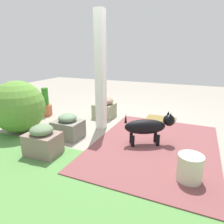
{
  "coord_description": "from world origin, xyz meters",
  "views": [
    {
      "loc": [
        -1.28,
        3.25,
        1.4
      ],
      "look_at": [
        0.1,
        0.08,
        0.35
      ],
      "focal_mm": 32.16,
      "sensor_mm": 36.0,
      "label": 1
    }
  ],
  "objects_px": {
    "stone_planter_nearest": "(104,107)",
    "dog": "(149,126)",
    "doormat": "(161,119)",
    "stone_planter_far": "(43,141)",
    "ceramic_urn": "(190,168)",
    "porch_pillar": "(101,73)",
    "terracotta_pot_tall": "(46,106)",
    "round_shrub": "(18,107)",
    "stone_planter_mid": "(68,127)"
  },
  "relations": [
    {
      "from": "stone_planter_nearest",
      "to": "stone_planter_far",
      "type": "xyz_separation_m",
      "value": [
        0.07,
        1.84,
        -0.03
      ]
    },
    {
      "from": "porch_pillar",
      "to": "stone_planter_mid",
      "type": "relative_size",
      "value": 4.4
    },
    {
      "from": "stone_planter_nearest",
      "to": "terracotta_pot_tall",
      "type": "height_order",
      "value": "terracotta_pot_tall"
    },
    {
      "from": "stone_planter_mid",
      "to": "doormat",
      "type": "bearing_deg",
      "value": -129.47
    },
    {
      "from": "porch_pillar",
      "to": "stone_planter_far",
      "type": "xyz_separation_m",
      "value": [
        0.29,
        1.25,
        -0.84
      ]
    },
    {
      "from": "terracotta_pot_tall",
      "to": "doormat",
      "type": "bearing_deg",
      "value": -163.56
    },
    {
      "from": "stone_planter_nearest",
      "to": "terracotta_pot_tall",
      "type": "xyz_separation_m",
      "value": [
        1.27,
        0.39,
        -0.0
      ]
    },
    {
      "from": "stone_planter_mid",
      "to": "doormat",
      "type": "height_order",
      "value": "stone_planter_mid"
    },
    {
      "from": "stone_planter_nearest",
      "to": "ceramic_urn",
      "type": "relative_size",
      "value": 1.44
    },
    {
      "from": "ceramic_urn",
      "to": "porch_pillar",
      "type": "bearing_deg",
      "value": -33.65
    },
    {
      "from": "stone_planter_nearest",
      "to": "stone_planter_far",
      "type": "distance_m",
      "value": 1.84
    },
    {
      "from": "round_shrub",
      "to": "terracotta_pot_tall",
      "type": "relative_size",
      "value": 1.46
    },
    {
      "from": "ceramic_urn",
      "to": "stone_planter_far",
      "type": "bearing_deg",
      "value": 4.85
    },
    {
      "from": "stone_planter_far",
      "to": "doormat",
      "type": "height_order",
      "value": "stone_planter_far"
    },
    {
      "from": "stone_planter_nearest",
      "to": "round_shrub",
      "type": "xyz_separation_m",
      "value": [
        1.05,
        1.33,
        0.23
      ]
    },
    {
      "from": "round_shrub",
      "to": "stone_planter_nearest",
      "type": "bearing_deg",
      "value": -128.2
    },
    {
      "from": "terracotta_pot_tall",
      "to": "ceramic_urn",
      "type": "distance_m",
      "value": 3.38
    },
    {
      "from": "stone_planter_mid",
      "to": "round_shrub",
      "type": "xyz_separation_m",
      "value": [
        0.95,
        0.11,
        0.27
      ]
    },
    {
      "from": "stone_planter_mid",
      "to": "stone_planter_far",
      "type": "xyz_separation_m",
      "value": [
        -0.02,
        0.63,
        0.02
      ]
    },
    {
      "from": "dog",
      "to": "doormat",
      "type": "relative_size",
      "value": 1.22
    },
    {
      "from": "stone_planter_nearest",
      "to": "dog",
      "type": "distance_m",
      "value": 1.55
    },
    {
      "from": "stone_planter_mid",
      "to": "doormat",
      "type": "xyz_separation_m",
      "value": [
        -1.27,
        -1.54,
        -0.17
      ]
    },
    {
      "from": "stone_planter_nearest",
      "to": "terracotta_pot_tall",
      "type": "bearing_deg",
      "value": 17.26
    },
    {
      "from": "stone_planter_far",
      "to": "terracotta_pot_tall",
      "type": "bearing_deg",
      "value": -50.4
    },
    {
      "from": "porch_pillar",
      "to": "stone_planter_nearest",
      "type": "xyz_separation_m",
      "value": [
        0.22,
        -0.59,
        -0.81
      ]
    },
    {
      "from": "stone_planter_nearest",
      "to": "terracotta_pot_tall",
      "type": "relative_size",
      "value": 0.73
    },
    {
      "from": "dog",
      "to": "round_shrub",
      "type": "bearing_deg",
      "value": 9.22
    },
    {
      "from": "terracotta_pot_tall",
      "to": "ceramic_urn",
      "type": "height_order",
      "value": "terracotta_pot_tall"
    },
    {
      "from": "stone_planter_nearest",
      "to": "stone_planter_mid",
      "type": "distance_m",
      "value": 1.22
    },
    {
      "from": "terracotta_pot_tall",
      "to": "doormat",
      "type": "height_order",
      "value": "terracotta_pot_tall"
    },
    {
      "from": "stone_planter_far",
      "to": "doormat",
      "type": "relative_size",
      "value": 0.79
    },
    {
      "from": "porch_pillar",
      "to": "terracotta_pot_tall",
      "type": "relative_size",
      "value": 3.3
    },
    {
      "from": "round_shrub",
      "to": "doormat",
      "type": "distance_m",
      "value": 2.81
    },
    {
      "from": "porch_pillar",
      "to": "round_shrub",
      "type": "relative_size",
      "value": 2.25
    },
    {
      "from": "stone_planter_nearest",
      "to": "round_shrub",
      "type": "distance_m",
      "value": 1.71
    },
    {
      "from": "porch_pillar",
      "to": "terracotta_pot_tall",
      "type": "height_order",
      "value": "porch_pillar"
    },
    {
      "from": "stone_planter_mid",
      "to": "doormat",
      "type": "distance_m",
      "value": 2.01
    },
    {
      "from": "stone_planter_mid",
      "to": "stone_planter_far",
      "type": "relative_size",
      "value": 0.99
    },
    {
      "from": "porch_pillar",
      "to": "stone_planter_mid",
      "type": "xyz_separation_m",
      "value": [
        0.31,
        0.62,
        -0.85
      ]
    },
    {
      "from": "stone_planter_far",
      "to": "dog",
      "type": "bearing_deg",
      "value": -145.57
    },
    {
      "from": "stone_planter_far",
      "to": "terracotta_pot_tall",
      "type": "height_order",
      "value": "terracotta_pot_tall"
    },
    {
      "from": "stone_planter_nearest",
      "to": "terracotta_pot_tall",
      "type": "distance_m",
      "value": 1.33
    },
    {
      "from": "terracotta_pot_tall",
      "to": "stone_planter_mid",
      "type": "bearing_deg",
      "value": 145.12
    },
    {
      "from": "round_shrub",
      "to": "dog",
      "type": "xyz_separation_m",
      "value": [
        -2.26,
        -0.37,
        -0.15
      ]
    },
    {
      "from": "dog",
      "to": "stone_planter_nearest",
      "type": "bearing_deg",
      "value": -38.57
    },
    {
      "from": "terracotta_pot_tall",
      "to": "dog",
      "type": "xyz_separation_m",
      "value": [
        -2.48,
        0.57,
        0.08
      ]
    },
    {
      "from": "dog",
      "to": "porch_pillar",
      "type": "bearing_deg",
      "value": -20.6
    },
    {
      "from": "round_shrub",
      "to": "dog",
      "type": "distance_m",
      "value": 2.29
    },
    {
      "from": "stone_planter_far",
      "to": "stone_planter_nearest",
      "type": "bearing_deg",
      "value": -92.27
    },
    {
      "from": "porch_pillar",
      "to": "stone_planter_nearest",
      "type": "distance_m",
      "value": 1.03
    }
  ]
}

